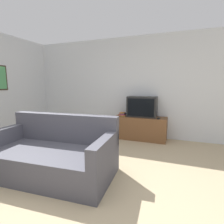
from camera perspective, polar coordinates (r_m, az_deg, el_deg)
ground_plane at (r=2.30m, az=-11.56°, el=-27.75°), size 14.00×14.00×0.00m
wall_back at (r=4.69m, az=8.23°, el=7.91°), size 9.00×0.06×2.60m
tv_stand at (r=4.51m, az=9.18°, el=-5.16°), size 1.29×0.47×0.57m
television at (r=4.45m, az=9.79°, el=1.74°), size 0.72×0.38×0.51m
couch at (r=2.93m, az=-18.78°, el=-13.33°), size 1.96×1.10×0.88m
book_stack at (r=4.50m, az=3.55°, el=-0.73°), size 0.15×0.22×0.10m
remote_on_stand at (r=4.26m, az=14.99°, el=-2.04°), size 0.06×0.15×0.02m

